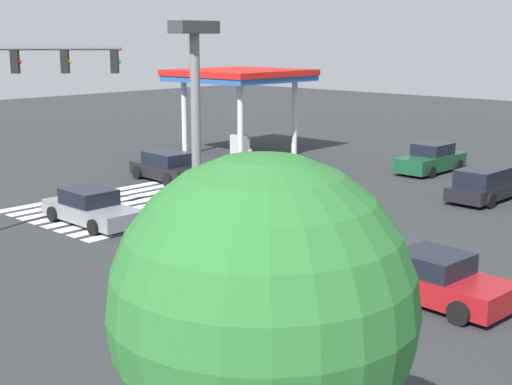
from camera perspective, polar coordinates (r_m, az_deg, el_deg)
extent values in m
plane|color=#2B2D30|center=(27.80, 0.00, -3.20)|extent=(127.23, 127.23, 0.00)
cube|color=silver|center=(35.58, -12.44, -0.04)|extent=(10.59, 0.60, 0.01)
cube|color=silver|center=(34.81, -11.55, -0.26)|extent=(10.59, 0.60, 0.01)
cube|color=silver|center=(34.06, -10.61, -0.50)|extent=(10.59, 0.60, 0.01)
cube|color=silver|center=(33.31, -9.64, -0.75)|extent=(10.59, 0.60, 0.01)
cube|color=silver|center=(32.58, -8.62, -1.01)|extent=(10.59, 0.60, 0.01)
cube|color=silver|center=(31.86, -7.56, -1.28)|extent=(10.59, 0.60, 0.01)
cube|color=silver|center=(31.15, -6.44, -1.57)|extent=(10.59, 0.60, 0.01)
cube|color=silver|center=(30.45, -5.28, -1.86)|extent=(10.59, 0.60, 0.01)
cylinder|color=#47474C|center=(27.62, -16.53, 10.97)|extent=(4.03, 4.03, 0.12)
cube|color=black|center=(27.93, -18.72, 9.87)|extent=(0.40, 0.40, 0.84)
sphere|color=red|center=(27.88, -18.40, 9.89)|extent=(0.16, 0.16, 0.16)
cube|color=black|center=(27.47, -15.04, 10.07)|extent=(0.40, 0.40, 0.84)
sphere|color=gold|center=(27.44, -14.71, 10.08)|extent=(0.16, 0.16, 0.16)
cube|color=black|center=(27.13, -11.25, 10.23)|extent=(0.40, 0.40, 0.84)
sphere|color=green|center=(27.10, -10.91, 10.24)|extent=(0.16, 0.16, 0.16)
cube|color=gray|center=(29.71, -12.95, -1.54)|extent=(1.94, 4.85, 0.62)
cube|color=black|center=(29.74, -13.23, -0.31)|extent=(1.70, 2.09, 0.62)
cylinder|color=black|center=(29.06, -9.77, -2.06)|extent=(0.23, 0.63, 0.62)
cylinder|color=black|center=(28.04, -12.88, -2.72)|extent=(0.23, 0.63, 0.62)
cylinder|color=black|center=(31.47, -12.99, -1.09)|extent=(0.23, 0.63, 0.62)
cylinder|color=black|center=(30.52, -15.94, -1.67)|extent=(0.23, 0.63, 0.62)
cube|color=#144728|center=(41.17, 13.79, 2.37)|extent=(4.81, 1.93, 0.80)
cube|color=black|center=(41.20, 13.96, 3.40)|extent=(2.11, 1.70, 0.65)
cylinder|color=black|center=(39.49, 13.86, 1.59)|extent=(0.66, 0.23, 0.66)
cylinder|color=black|center=(40.45, 11.55, 1.95)|extent=(0.66, 0.23, 0.66)
cylinder|color=black|center=(42.04, 15.91, 2.11)|extent=(0.66, 0.23, 0.66)
cylinder|color=black|center=(42.94, 13.69, 2.44)|extent=(0.66, 0.23, 0.66)
cube|color=brown|center=(31.68, 1.40, -0.37)|extent=(4.56, 2.03, 0.60)
cube|color=black|center=(31.67, 1.58, 0.73)|extent=(2.60, 1.75, 0.60)
cylinder|color=black|center=(30.10, 1.12, -1.36)|extent=(0.66, 0.25, 0.65)
cylinder|color=black|center=(31.26, -1.51, -0.84)|extent=(0.66, 0.25, 0.65)
cylinder|color=black|center=(32.25, 4.22, -0.46)|extent=(0.66, 0.25, 0.65)
cylinder|color=black|center=(33.34, 1.66, -0.01)|extent=(0.66, 0.25, 0.65)
cube|color=maroon|center=(21.12, 14.32, -7.18)|extent=(2.23, 4.34, 0.69)
cube|color=black|center=(21.01, 14.02, -5.44)|extent=(1.87, 1.96, 0.58)
cylinder|color=black|center=(21.38, 18.71, -7.78)|extent=(0.27, 0.68, 0.66)
cylinder|color=black|center=(19.76, 15.92, -9.27)|extent=(0.27, 0.68, 0.66)
cylinder|color=black|center=(22.64, 12.88, -6.30)|extent=(0.27, 0.68, 0.66)
cylinder|color=black|center=(21.11, 9.82, -7.55)|extent=(0.27, 0.68, 0.66)
cube|color=black|center=(38.05, -7.12, 1.76)|extent=(2.23, 4.52, 0.68)
cube|color=black|center=(37.89, -7.10, 2.74)|extent=(1.89, 2.57, 0.66)
cylinder|color=black|center=(38.66, -9.45, 1.58)|extent=(0.27, 0.70, 0.69)
cylinder|color=black|center=(39.72, -7.12, 1.94)|extent=(0.27, 0.70, 0.69)
cylinder|color=black|center=(36.45, -7.11, 1.00)|extent=(0.27, 0.70, 0.69)
cylinder|color=black|center=(37.57, -4.71, 1.39)|extent=(0.27, 0.70, 0.69)
cube|color=black|center=(34.85, 17.95, 0.23)|extent=(4.67, 1.95, 0.61)
cube|color=black|center=(34.37, 17.71, 1.23)|extent=(2.68, 1.71, 0.74)
cylinder|color=black|center=(36.55, 17.64, 0.55)|extent=(0.71, 0.24, 0.70)
cylinder|color=black|center=(34.06, 15.44, -0.14)|extent=(0.71, 0.24, 0.70)
cylinder|color=black|center=(33.22, 18.25, -0.63)|extent=(0.71, 0.24, 0.70)
cube|color=#23519E|center=(45.52, -1.33, 9.14)|extent=(7.10, 7.10, 0.35)
cube|color=red|center=(45.50, -1.34, 9.58)|extent=(7.24, 7.24, 0.36)
cube|color=#B2B2B7|center=(45.95, -1.31, 3.82)|extent=(0.70, 1.10, 1.30)
cylinder|color=silver|center=(49.23, -1.37, 6.41)|extent=(0.36, 0.36, 4.74)
cylinder|color=silver|center=(45.83, -5.74, 5.91)|extent=(0.36, 0.36, 4.74)
cylinder|color=silver|center=(45.91, 3.10, 5.96)|extent=(0.36, 0.36, 4.74)
cylinder|color=silver|center=(42.24, -1.26, 5.42)|extent=(0.36, 0.36, 4.74)
cylinder|color=brown|center=(37.38, -0.33, 1.51)|extent=(0.14, 0.14, 0.85)
cylinder|color=brown|center=(37.37, -0.57, 1.50)|extent=(0.14, 0.14, 0.85)
cube|color=#B22328|center=(37.24, -0.45, 2.66)|extent=(0.41, 0.41, 0.67)
sphere|color=#8C6647|center=(37.17, -0.45, 3.34)|extent=(0.23, 0.23, 0.23)
cylinder|color=slate|center=(12.20, -4.64, -5.34)|extent=(0.16, 0.16, 7.50)
cube|color=#333338|center=(11.63, -4.97, 13.04)|extent=(0.80, 0.36, 0.20)
sphere|color=#286B2D|center=(9.07, 0.55, -9.08)|extent=(3.92, 3.92, 3.92)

